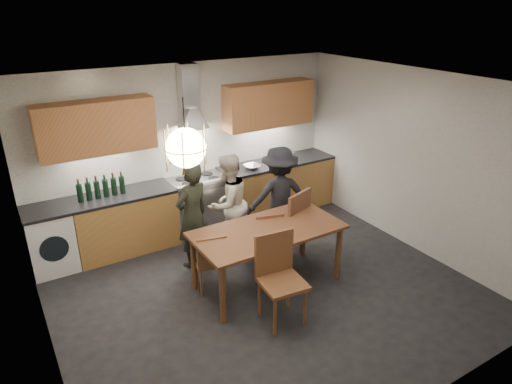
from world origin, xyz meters
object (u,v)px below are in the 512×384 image
chair_front (279,272)px  stock_pot (289,156)px  dining_table (268,235)px  mixing_bowl (252,167)px  person_mid (228,204)px  person_right (279,196)px  person_left (193,216)px  wine_bottles (101,186)px  chair_back_left (211,259)px

chair_front → stock_pot: chair_front is taller
dining_table → stock_pot: (1.59, 1.79, 0.26)m
mixing_bowl → stock_pot: size_ratio=1.42×
chair_front → stock_pot: bearing=58.3°
person_mid → person_right: size_ratio=0.98×
person_right → stock_pot: bearing=-117.4°
person_left → chair_front: bearing=84.0°
person_right → mixing_bowl: bearing=-78.8°
dining_table → person_left: person_left is taller
person_mid → wine_bottles: person_mid is taller
dining_table → chair_front: size_ratio=1.79×
person_mid → chair_back_left: bearing=31.4°
chair_front → dining_table: bearing=73.4°
person_left → person_mid: 0.61m
chair_front → wine_bottles: size_ratio=1.62×
chair_front → person_right: size_ratio=0.70×
mixing_bowl → stock_pot: 0.78m
stock_pot → wine_bottles: wine_bottles is taller
stock_pot → chair_back_left: bearing=-145.4°
chair_front → person_mid: (0.25, 1.68, 0.13)m
person_right → stock_pot: 1.26m
person_left → mixing_bowl: bearing=-168.9°
stock_pot → wine_bottles: size_ratio=0.28×
person_left → wine_bottles: bearing=-61.7°
chair_front → mixing_bowl: (1.07, 2.38, 0.33)m
chair_front → mixing_bowl: size_ratio=4.03×
chair_back_left → mixing_bowl: size_ratio=3.12×
chair_front → chair_back_left: bearing=123.1°
chair_back_left → stock_pot: bearing=-132.6°
mixing_bowl → wine_bottles: (-2.38, 0.09, 0.13)m
person_mid → mixing_bowl: person_mid is taller
dining_table → chair_front: (-0.26, -0.63, -0.10)m
mixing_bowl → person_left: bearing=-150.4°
mixing_bowl → stock_pot: stock_pot is taller
chair_front → mixing_bowl: 2.63m
dining_table → person_mid: person_mid is taller
chair_back_left → wine_bottles: (-0.86, 1.62, 0.59)m
dining_table → person_left: 1.12m
person_mid → person_right: bearing=148.3°
chair_back_left → wine_bottles: bearing=-49.1°
chair_back_left → person_mid: person_mid is taller
chair_front → mixing_bowl: chair_front is taller
dining_table → person_mid: 1.05m
person_right → wine_bottles: (-2.32, 0.96, 0.31)m
person_mid → wine_bottles: size_ratio=2.26×
dining_table → wine_bottles: bearing=130.0°
person_left → person_right: (1.37, -0.07, 0.00)m
chair_back_left → person_left: 0.78m
chair_back_left → chair_front: size_ratio=0.77×
person_left → wine_bottles: size_ratio=2.29×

